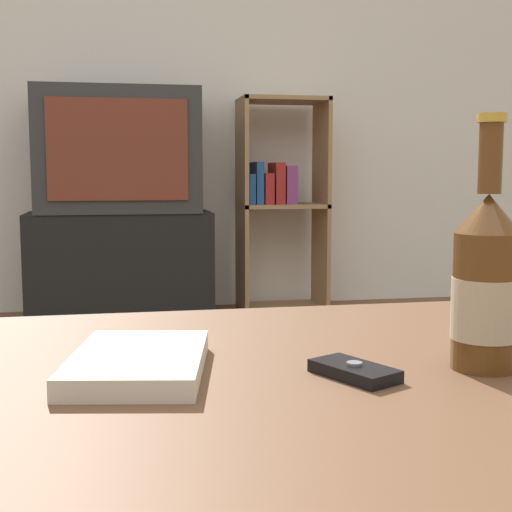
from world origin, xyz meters
TOP-DOWN VIEW (x-y plane):
  - back_wall at (0.00, 3.02)m, footprint 8.00×0.05m
  - coffee_table at (0.00, 0.00)m, footprint 1.14×0.82m
  - tv_stand at (-0.13, 2.76)m, footprint 0.87×0.38m
  - television at (-0.13, 2.76)m, footprint 0.76×0.41m
  - bookshelf at (0.67, 2.81)m, footprint 0.43×0.30m
  - beer_bottle at (0.28, -0.00)m, footprint 0.08×0.08m
  - cell_phone at (0.12, -0.01)m, footprint 0.09×0.11m
  - table_book at (-0.11, 0.06)m, footprint 0.18×0.24m

SIDE VIEW (x-z plane):
  - tv_stand at x=-0.13m, z-range 0.00..0.52m
  - coffee_table at x=0.00m, z-range 0.18..0.66m
  - cell_phone at x=0.12m, z-range 0.48..0.50m
  - table_book at x=-0.11m, z-range 0.48..0.51m
  - bookshelf at x=0.67m, z-range 0.03..1.11m
  - beer_bottle at x=0.28m, z-range 0.44..0.73m
  - television at x=-0.13m, z-range 0.52..1.10m
  - back_wall at x=0.00m, z-range 0.00..2.60m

